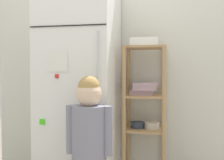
% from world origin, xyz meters
% --- Properties ---
extents(kitchen_wall_back, '(2.51, 0.03, 2.30)m').
position_xyz_m(kitchen_wall_back, '(0.00, 0.37, 1.15)').
color(kitchen_wall_back, silver).
rests_on(kitchen_wall_back, ground).
extents(refrigerator, '(0.62, 0.67, 1.80)m').
position_xyz_m(refrigerator, '(-0.23, 0.02, 0.90)').
color(refrigerator, white).
rests_on(refrigerator, ground).
extents(child_standing, '(0.33, 0.24, 1.02)m').
position_xyz_m(child_standing, '(-0.02, -0.46, 0.62)').
color(child_standing, '#442D3D').
rests_on(child_standing, ground).
extents(pantry_shelf_unit, '(0.38, 0.32, 1.27)m').
position_xyz_m(pantry_shelf_unit, '(0.32, 0.18, 0.76)').
color(pantry_shelf_unit, tan).
rests_on(pantry_shelf_unit, ground).
extents(fruit_bin, '(0.24, 0.19, 0.09)m').
position_xyz_m(fruit_bin, '(0.31, 0.17, 1.31)').
color(fruit_bin, white).
rests_on(fruit_bin, pantry_shelf_unit).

